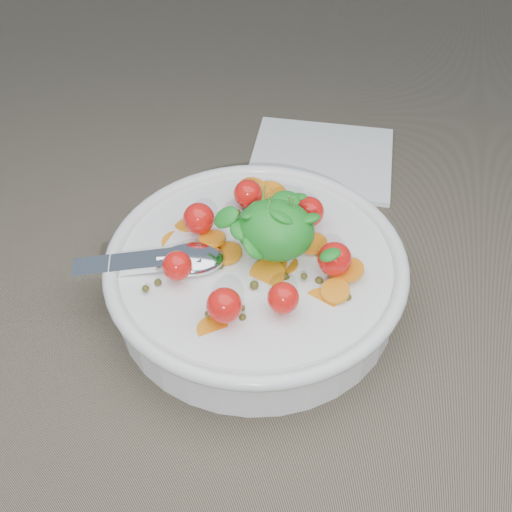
# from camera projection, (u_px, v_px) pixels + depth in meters

# --- Properties ---
(ground) EXTENTS (6.00, 6.00, 0.00)m
(ground) POSITION_uv_depth(u_px,v_px,m) (276.00, 279.00, 0.59)
(ground) COLOR #726751
(ground) RESTS_ON ground
(bowl) EXTENTS (0.28, 0.26, 0.11)m
(bowl) POSITION_uv_depth(u_px,v_px,m) (256.00, 273.00, 0.55)
(bowl) COLOR white
(bowl) RESTS_ON ground
(napkin) EXTENTS (0.16, 0.14, 0.01)m
(napkin) POSITION_uv_depth(u_px,v_px,m) (321.00, 159.00, 0.71)
(napkin) COLOR white
(napkin) RESTS_ON ground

